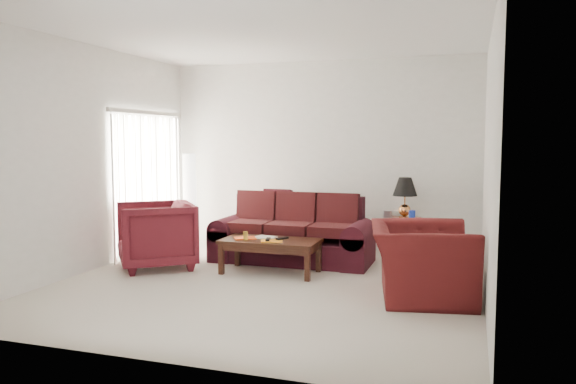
{
  "coord_description": "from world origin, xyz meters",
  "views": [
    {
      "loc": [
        2.33,
        -6.24,
        1.75
      ],
      "look_at": [
        0.0,
        0.85,
        1.05
      ],
      "focal_mm": 35.0,
      "sensor_mm": 36.0,
      "label": 1
    }
  ],
  "objects_px": {
    "sofa": "(292,230)",
    "armchair_right": "(421,262)",
    "end_table": "(401,238)",
    "floor_lamp": "(190,199)",
    "armchair_left": "(156,235)",
    "coffee_table": "(270,256)"
  },
  "relations": [
    {
      "from": "sofa",
      "to": "armchair_right",
      "type": "bearing_deg",
      "value": -30.19
    },
    {
      "from": "end_table",
      "to": "floor_lamp",
      "type": "distance_m",
      "value": 3.48
    },
    {
      "from": "end_table",
      "to": "armchair_right",
      "type": "height_order",
      "value": "armchair_right"
    },
    {
      "from": "armchair_left",
      "to": "coffee_table",
      "type": "xyz_separation_m",
      "value": [
        1.59,
        0.2,
        -0.23
      ]
    },
    {
      "from": "sofa",
      "to": "armchair_right",
      "type": "height_order",
      "value": "sofa"
    },
    {
      "from": "sofa",
      "to": "armchair_left",
      "type": "relative_size",
      "value": 2.27
    },
    {
      "from": "end_table",
      "to": "coffee_table",
      "type": "relative_size",
      "value": 0.46
    },
    {
      "from": "floor_lamp",
      "to": "armchair_left",
      "type": "bearing_deg",
      "value": -77.8
    },
    {
      "from": "armchair_left",
      "to": "coffee_table",
      "type": "relative_size",
      "value": 0.78
    },
    {
      "from": "armchair_right",
      "to": "coffee_table",
      "type": "distance_m",
      "value": 2.06
    },
    {
      "from": "sofa",
      "to": "coffee_table",
      "type": "bearing_deg",
      "value": -90.23
    },
    {
      "from": "end_table",
      "to": "armchair_right",
      "type": "distance_m",
      "value": 2.2
    },
    {
      "from": "armchair_left",
      "to": "coffee_table",
      "type": "distance_m",
      "value": 1.61
    },
    {
      "from": "armchair_right",
      "to": "sofa",
      "type": "bearing_deg",
      "value": 45.11
    },
    {
      "from": "coffee_table",
      "to": "armchair_right",
      "type": "bearing_deg",
      "value": -16.62
    },
    {
      "from": "end_table",
      "to": "armchair_right",
      "type": "relative_size",
      "value": 0.47
    },
    {
      "from": "floor_lamp",
      "to": "armchair_left",
      "type": "xyz_separation_m",
      "value": [
        0.35,
        -1.63,
        -0.32
      ]
    },
    {
      "from": "end_table",
      "to": "floor_lamp",
      "type": "height_order",
      "value": "floor_lamp"
    },
    {
      "from": "coffee_table",
      "to": "sofa",
      "type": "bearing_deg",
      "value": 84.86
    },
    {
      "from": "floor_lamp",
      "to": "armchair_right",
      "type": "height_order",
      "value": "floor_lamp"
    },
    {
      "from": "armchair_left",
      "to": "armchair_right",
      "type": "bearing_deg",
      "value": 45.86
    },
    {
      "from": "armchair_left",
      "to": "armchair_right",
      "type": "relative_size",
      "value": 0.8
    }
  ]
}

